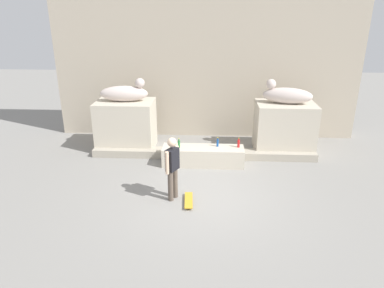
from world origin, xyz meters
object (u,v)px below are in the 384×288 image
at_px(skater, 172,166).
at_px(bottle_red, 239,143).
at_px(bottle_blue, 218,143).
at_px(statue_reclining_right, 286,95).
at_px(skateboard, 189,200).
at_px(statue_reclining_left, 125,93).
at_px(bottle_green, 179,144).

distance_m(skater, bottle_red, 2.91).
height_order(bottle_blue, bottle_red, bottle_red).
distance_m(skater, bottle_blue, 2.60).
distance_m(statue_reclining_right, skateboard, 5.08).
height_order(statue_reclining_left, bottle_blue, statue_reclining_left).
bearing_deg(skateboard, bottle_green, -172.68).
relative_size(skateboard, bottle_blue, 2.72).
bearing_deg(bottle_red, statue_reclining_right, 37.48).
height_order(statue_reclining_left, skateboard, statue_reclining_left).
bearing_deg(skateboard, bottle_blue, 159.85).
bearing_deg(skateboard, skater, -117.67).
distance_m(statue_reclining_right, skater, 4.96).
bearing_deg(statue_reclining_right, skater, 56.93).
relative_size(statue_reclining_right, skateboard, 2.07).
bearing_deg(bottle_red, skater, -128.50).
distance_m(statue_reclining_right, bottle_green, 3.87).
xyz_separation_m(skater, bottle_green, (-0.03, 2.16, -0.23)).
relative_size(skater, skateboard, 2.06).
bearing_deg(bottle_red, statue_reclining_left, 162.30).
xyz_separation_m(statue_reclining_left, bottle_blue, (3.11, -1.16, -1.27)).
distance_m(statue_reclining_left, skater, 4.11).
distance_m(statue_reclining_left, statue_reclining_right, 5.32).
bearing_deg(bottle_blue, skater, -116.67).
bearing_deg(statue_reclining_left, bottle_red, -20.72).
bearing_deg(skateboard, statue_reclining_left, -150.69).
bearing_deg(skater, statue_reclining_left, -122.95).
bearing_deg(bottle_green, skateboard, -79.14).
xyz_separation_m(statue_reclining_right, bottle_blue, (-2.22, -1.17, -1.27)).
distance_m(bottle_green, bottle_red, 1.85).
xyz_separation_m(statue_reclining_left, skater, (1.95, -3.47, -1.05)).
bearing_deg(bottle_red, bottle_blue, 176.70).
relative_size(statue_reclining_left, bottle_blue, 5.45).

